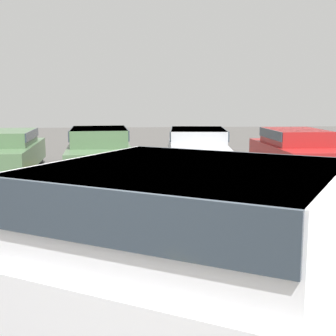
{
  "coord_description": "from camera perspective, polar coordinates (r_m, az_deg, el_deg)",
  "views": [
    {
      "loc": [
        -0.25,
        -2.93,
        2.22
      ],
      "look_at": [
        0.34,
        4.88,
        1.0
      ],
      "focal_mm": 50.0,
      "sensor_mm": 36.0,
      "label": 1
    }
  ],
  "objects": [
    {
      "name": "stall_stripe_b",
      "position": [
        13.95,
        -13.78,
        -0.55
      ],
      "size": [
        0.12,
        5.1,
        0.01
      ],
      "primitive_type": "cube",
      "color": "yellow",
      "rests_on": "ground_plane"
    },
    {
      "name": "parked_sedan_a",
      "position": [
        14.16,
        -19.37,
        2.0
      ],
      "size": [
        2.02,
        4.57,
        1.22
      ],
      "rotation": [
        0.0,
        0.0,
        -1.51
      ],
      "color": "#4C6B47",
      "rests_on": "ground_plane"
    },
    {
      "name": "stall_stripe_d",
      "position": [
        14.16,
        9.54,
        -0.28
      ],
      "size": [
        0.12,
        5.1,
        0.01
      ],
      "primitive_type": "cube",
      "color": "yellow",
      "rests_on": "ground_plane"
    },
    {
      "name": "pickup_truck",
      "position": [
        3.48,
        7.18,
        -14.24
      ],
      "size": [
        5.87,
        4.7,
        1.72
      ],
      "rotation": [
        0.0,
        0.0,
        -0.55
      ],
      "color": "silver",
      "rests_on": "ground_plane"
    },
    {
      "name": "stall_stripe_c",
      "position": [
        13.76,
        -2.03,
        -0.42
      ],
      "size": [
        0.12,
        5.1,
        0.01
      ],
      "primitive_type": "cube",
      "color": "yellow",
      "rests_on": "ground_plane"
    },
    {
      "name": "parked_sedan_b",
      "position": [
        13.53,
        -8.36,
        2.25
      ],
      "size": [
        2.05,
        4.56,
        1.29
      ],
      "rotation": [
        0.0,
        0.0,
        -1.5
      ],
      "color": "#4C6B47",
      "rests_on": "ground_plane"
    },
    {
      "name": "parked_sedan_d",
      "position": [
        14.74,
        15.33,
        2.39
      ],
      "size": [
        1.8,
        4.38,
        1.2
      ],
      "rotation": [
        0.0,
        0.0,
        -1.56
      ],
      "color": "maroon",
      "rests_on": "ground_plane"
    },
    {
      "name": "parked_sedan_c",
      "position": [
        14.07,
        3.65,
        2.47
      ],
      "size": [
        2.25,
        4.86,
        1.23
      ],
      "rotation": [
        0.0,
        0.0,
        -1.67
      ],
      "color": "#B7BABF",
      "rests_on": "ground_plane"
    }
  ]
}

